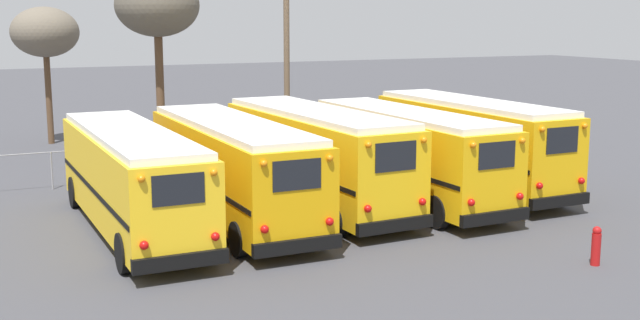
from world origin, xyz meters
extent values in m
plane|color=#424247|center=(0.00, 0.00, 0.00)|extent=(160.00, 160.00, 0.00)
cube|color=yellow|center=(-6.27, -0.56, 1.61)|extent=(2.38, 10.38, 2.50)
cube|color=white|center=(-6.27, -0.56, 2.96)|extent=(2.19, 9.96, 0.20)
cube|color=black|center=(-6.24, -5.78, 0.54)|extent=(2.37, 0.21, 0.36)
cube|color=black|center=(-6.24, -5.75, 2.30)|extent=(1.28, 0.04, 0.75)
sphere|color=red|center=(-7.12, -5.79, 1.05)|extent=(0.22, 0.22, 0.22)
sphere|color=orange|center=(-7.12, -5.79, 2.64)|extent=(0.18, 0.18, 0.18)
sphere|color=red|center=(-5.37, -5.78, 1.05)|extent=(0.22, 0.22, 0.22)
sphere|color=orange|center=(-5.37, -5.78, 2.64)|extent=(0.18, 0.18, 0.18)
cube|color=black|center=(-7.45, -0.56, 1.43)|extent=(0.08, 10.16, 0.14)
cube|color=black|center=(-5.09, -0.55, 1.43)|extent=(0.08, 10.16, 0.14)
cylinder|color=black|center=(-7.37, 3.32, 0.52)|extent=(0.29, 1.04, 1.04)
cylinder|color=black|center=(-5.21, 3.33, 0.52)|extent=(0.29, 1.04, 1.04)
cylinder|color=black|center=(-7.33, -4.44, 0.52)|extent=(0.29, 1.04, 1.04)
cylinder|color=black|center=(-5.17, -4.43, 0.52)|extent=(0.29, 1.04, 1.04)
cube|color=#E5A00C|center=(-3.14, -0.55, 1.65)|extent=(2.44, 10.20, 2.63)
cube|color=white|center=(-3.14, -0.55, 3.07)|extent=(2.24, 9.79, 0.20)
cube|color=black|center=(-3.14, -5.69, 0.52)|extent=(2.47, 0.20, 0.36)
cube|color=black|center=(-3.14, -5.67, 2.38)|extent=(1.33, 0.03, 0.79)
sphere|color=red|center=(-4.05, -5.70, 1.06)|extent=(0.22, 0.22, 0.22)
sphere|color=orange|center=(-4.05, -5.70, 2.75)|extent=(0.18, 0.18, 0.18)
sphere|color=red|center=(-2.23, -5.70, 1.06)|extent=(0.22, 0.22, 0.22)
sphere|color=orange|center=(-2.23, -5.70, 2.75)|extent=(0.18, 0.18, 0.18)
cube|color=black|center=(-4.36, -0.55, 1.46)|extent=(0.04, 9.99, 0.14)
cube|color=black|center=(-1.91, -0.55, 1.46)|extent=(0.04, 9.99, 0.14)
cylinder|color=black|center=(-4.26, 3.25, 0.49)|extent=(0.28, 0.97, 0.97)
cylinder|color=black|center=(-2.00, 3.24, 0.49)|extent=(0.28, 0.97, 0.97)
cylinder|color=black|center=(-4.27, -4.35, 0.49)|extent=(0.28, 0.97, 0.97)
cylinder|color=black|center=(-2.01, -4.35, 0.49)|extent=(0.28, 0.97, 0.97)
cube|color=yellow|center=(0.00, -0.02, 1.71)|extent=(2.86, 9.83, 2.78)
cube|color=white|center=(0.00, -0.02, 3.20)|extent=(2.64, 9.44, 0.20)
cube|color=black|center=(0.21, -4.92, 0.50)|extent=(2.49, 0.31, 0.36)
cube|color=black|center=(0.21, -4.90, 2.48)|extent=(1.34, 0.09, 0.83)
sphere|color=red|center=(-0.70, -4.97, 1.09)|extent=(0.22, 0.22, 0.22)
sphere|color=orange|center=(-0.70, -4.97, 2.88)|extent=(0.18, 0.18, 0.18)
sphere|color=red|center=(1.13, -4.89, 1.09)|extent=(0.22, 0.22, 0.22)
sphere|color=orange|center=(1.13, -4.89, 2.88)|extent=(0.18, 0.18, 0.18)
cube|color=black|center=(-1.23, -0.07, 1.50)|extent=(0.43, 9.53, 0.14)
cube|color=black|center=(1.23, 0.03, 1.50)|extent=(0.43, 9.53, 0.14)
cylinder|color=black|center=(-1.29, 3.50, 0.46)|extent=(0.32, 0.94, 0.93)
cylinder|color=black|center=(0.99, 3.59, 0.46)|extent=(0.32, 0.94, 0.93)
cylinder|color=black|center=(-0.99, -3.63, 0.46)|extent=(0.32, 0.94, 0.93)
cylinder|color=black|center=(1.29, -3.54, 0.46)|extent=(0.32, 0.94, 0.93)
cube|color=#EAAA0F|center=(3.14, -0.66, 1.66)|extent=(2.61, 9.67, 2.61)
cube|color=white|center=(3.14, -0.66, 3.07)|extent=(2.41, 9.28, 0.20)
cube|color=black|center=(3.25, -5.50, 0.54)|extent=(2.42, 0.26, 0.36)
cube|color=black|center=(3.25, -5.48, 2.38)|extent=(1.31, 0.06, 0.78)
sphere|color=red|center=(2.36, -5.54, 1.08)|extent=(0.22, 0.22, 0.22)
sphere|color=orange|center=(2.36, -5.54, 2.75)|extent=(0.18, 0.18, 0.18)
sphere|color=red|center=(4.14, -5.49, 1.08)|extent=(0.22, 0.22, 0.22)
sphere|color=orange|center=(4.14, -5.49, 2.75)|extent=(0.18, 0.18, 0.18)
cube|color=black|center=(1.94, -0.69, 1.47)|extent=(0.25, 9.42, 0.14)
cube|color=black|center=(4.33, -0.63, 1.47)|extent=(0.25, 9.42, 0.14)
cylinder|color=black|center=(1.94, 2.82, 0.52)|extent=(0.31, 1.04, 1.03)
cylinder|color=black|center=(4.15, 2.88, 0.52)|extent=(0.31, 1.04, 1.03)
cylinder|color=black|center=(2.12, -4.19, 0.52)|extent=(0.31, 1.04, 1.03)
cylinder|color=black|center=(4.33, -4.14, 0.52)|extent=(0.31, 1.04, 1.03)
cube|color=#EAAA0F|center=(6.27, 0.01, 1.75)|extent=(2.49, 9.45, 2.76)
cube|color=white|center=(6.27, 0.01, 3.23)|extent=(2.30, 9.07, 0.20)
cube|color=black|center=(6.36, -4.73, 0.55)|extent=(2.36, 0.25, 0.36)
cube|color=black|center=(6.36, -4.71, 2.51)|extent=(1.27, 0.06, 0.83)
sphere|color=red|center=(5.50, -4.76, 1.13)|extent=(0.22, 0.22, 0.22)
sphere|color=orange|center=(5.50, -4.76, 2.91)|extent=(0.18, 0.18, 0.18)
sphere|color=red|center=(7.23, -4.73, 1.13)|extent=(0.22, 0.22, 0.22)
sphere|color=orange|center=(7.23, -4.73, 2.91)|extent=(0.18, 0.18, 0.18)
cube|color=black|center=(5.10, -0.01, 1.55)|extent=(0.21, 9.22, 0.14)
cube|color=black|center=(7.44, 0.03, 1.55)|extent=(0.21, 9.22, 0.14)
cylinder|color=black|center=(5.13, 3.39, 0.53)|extent=(0.30, 1.08, 1.07)
cylinder|color=black|center=(7.28, 3.43, 0.53)|extent=(0.30, 1.08, 1.07)
cylinder|color=black|center=(5.26, -3.42, 0.53)|extent=(0.30, 1.08, 1.07)
cylinder|color=black|center=(7.41, -3.37, 0.53)|extent=(0.30, 1.08, 1.07)
cylinder|color=brown|center=(3.24, 10.13, 4.18)|extent=(0.27, 0.27, 8.36)
cylinder|color=brown|center=(-2.23, 11.93, 2.90)|extent=(0.37, 0.37, 5.79)
ellipsoid|color=#5B5447|center=(-2.23, 11.93, 6.82)|extent=(3.75, 3.75, 2.81)
cylinder|color=brown|center=(-6.37, 17.98, 2.33)|extent=(0.30, 0.30, 4.66)
ellipsoid|color=#6B6051|center=(-6.37, 17.98, 5.57)|extent=(3.30, 3.30, 2.47)
cylinder|color=#939399|center=(-7.70, 6.61, 0.70)|extent=(0.06, 0.06, 1.40)
cylinder|color=#939399|center=(-5.14, 6.61, 0.70)|extent=(0.06, 0.06, 1.40)
cylinder|color=#939399|center=(-2.57, 6.61, 0.70)|extent=(0.06, 0.06, 1.40)
cylinder|color=#939399|center=(0.00, 6.61, 0.70)|extent=(0.06, 0.06, 1.40)
cylinder|color=#939399|center=(2.57, 6.61, 0.70)|extent=(0.06, 0.06, 1.40)
cylinder|color=#939399|center=(5.14, 6.61, 0.70)|extent=(0.06, 0.06, 1.40)
cylinder|color=#939399|center=(7.70, 6.61, 0.70)|extent=(0.06, 0.06, 1.40)
cylinder|color=#939399|center=(10.27, 6.61, 0.70)|extent=(0.06, 0.06, 1.40)
cylinder|color=#939399|center=(0.00, 6.61, 1.40)|extent=(20.54, 0.04, 0.04)
cylinder|color=#B21414|center=(3.81, -8.96, 0.42)|extent=(0.24, 0.24, 0.85)
sphere|color=#B21414|center=(3.81, -8.96, 0.92)|extent=(0.23, 0.23, 0.23)
camera|label=1|loc=(-11.09, -23.94, 6.35)|focal=45.00mm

